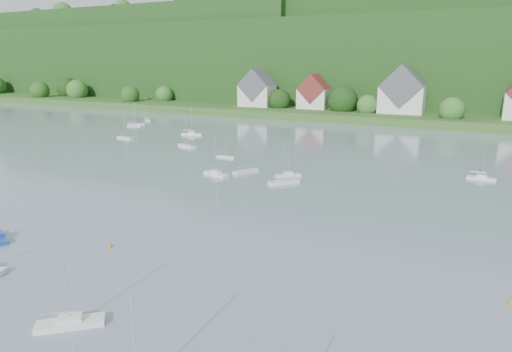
% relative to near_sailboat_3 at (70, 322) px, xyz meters
% --- Properties ---
extents(far_shore_strip, '(600.00, 60.00, 3.00)m').
position_rel_near_sailboat_3_xyz_m(far_shore_strip, '(-2.78, 165.26, 1.07)').
color(far_shore_strip, '#2B5821').
rests_on(far_shore_strip, ground).
extents(forested_ridge, '(620.00, 181.22, 69.89)m').
position_rel_near_sailboat_3_xyz_m(forested_ridge, '(-2.38, 233.83, 22.46)').
color(forested_ridge, '#163912').
rests_on(forested_ridge, ground).
extents(village_building_0, '(14.00, 10.40, 16.00)m').
position_rel_near_sailboat_3_xyz_m(village_building_0, '(-57.78, 152.26, 9.09)').
color(village_building_0, silver).
rests_on(village_building_0, far_shore_strip).
extents(village_building_1, '(12.00, 9.36, 14.00)m').
position_rel_near_sailboat_3_xyz_m(village_building_1, '(-32.78, 154.26, 8.33)').
color(village_building_1, silver).
rests_on(village_building_1, far_shore_strip).
extents(village_building_2, '(16.00, 11.44, 18.00)m').
position_rel_near_sailboat_3_xyz_m(village_building_2, '(2.22, 153.26, 9.85)').
color(village_building_2, silver).
rests_on(village_building_2, far_shore_strip).
extents(near_sailboat_3, '(5.37, 4.94, 7.71)m').
position_rel_near_sailboat_3_xyz_m(near_sailboat_3, '(0.00, 0.00, 0.00)').
color(near_sailboat_3, white).
rests_on(near_sailboat_3, ground).
extents(mooring_buoy_2, '(0.50, 0.50, 0.50)m').
position_rel_near_sailboat_3_xyz_m(mooring_buoy_2, '(34.32, 21.23, -0.43)').
color(mooring_buoy_2, orange).
rests_on(mooring_buoy_2, ground).
extents(mooring_buoy_3, '(0.48, 0.48, 0.48)m').
position_rel_near_sailboat_3_xyz_m(mooring_buoy_3, '(-9.50, 14.59, -0.43)').
color(mooring_buoy_3, orange).
rests_on(mooring_buoy_3, ground).
extents(far_sailboat_cluster, '(191.63, 66.04, 8.71)m').
position_rel_near_sailboat_3_xyz_m(far_sailboat_cluster, '(-5.78, 80.66, -0.06)').
color(far_sailboat_cluster, white).
rests_on(far_sailboat_cluster, ground).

